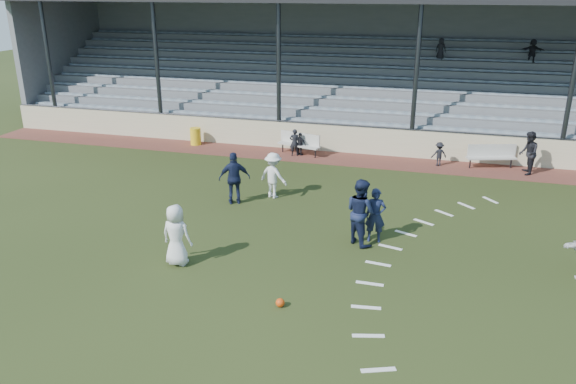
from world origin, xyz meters
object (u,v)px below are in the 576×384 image
object	(u,v)px
player_navy_lead	(375,215)
official	(528,153)
trash_bin	(196,136)
football	(280,303)
player_white_lead	(176,235)
bench_right	(491,154)
bench_left	(299,142)

from	to	relation	value
player_navy_lead	official	world-z (taller)	official
trash_bin	football	distance (m)	14.79
football	player_navy_lead	distance (m)	4.58
football	official	distance (m)	13.78
trash_bin	player_navy_lead	distance (m)	12.62
trash_bin	player_white_lead	distance (m)	12.11
player_navy_lead	official	distance (m)	9.29
bench_right	trash_bin	world-z (taller)	bench_right
player_white_lead	player_navy_lead	size ratio (longest dim) A/B	1.05
player_navy_lead	bench_right	bearing A→B (deg)	59.55
bench_right	trash_bin	xyz separation A→B (m)	(-13.17, -0.06, -0.17)
bench_left	football	xyz separation A→B (m)	(2.74, -12.33, -0.48)
trash_bin	player_white_lead	size ratio (longest dim) A/B	0.47
football	official	bearing A→B (deg)	61.13
bench_right	player_white_lead	size ratio (longest dim) A/B	1.19
player_navy_lead	official	xyz separation A→B (m)	(4.99, 7.83, 0.07)
bench_left	player_navy_lead	world-z (taller)	player_navy_lead
football	official	size ratio (longest dim) A/B	0.12
bench_left	official	bearing A→B (deg)	15.71
trash_bin	player_white_lead	xyz separation A→B (m)	(4.57, -11.21, 0.43)
football	bench_left	bearing A→B (deg)	102.55
trash_bin	official	bearing A→B (deg)	-1.93
football	player_white_lead	bearing A→B (deg)	157.91
trash_bin	player_navy_lead	size ratio (longest dim) A/B	0.49
bench_left	player_white_lead	xyz separation A→B (m)	(-0.52, -11.00, 0.27)
bench_left	bench_right	bearing A→B (deg)	19.31
trash_bin	football	world-z (taller)	trash_bin
bench_right	player_white_lead	distance (m)	14.17
player_white_lead	official	size ratio (longest dim) A/B	0.99
football	bench_right	bearing A→B (deg)	67.07
bench_right	trash_bin	size ratio (longest dim) A/B	2.54
player_white_lead	official	xyz separation A→B (m)	(9.91, 10.72, 0.03)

